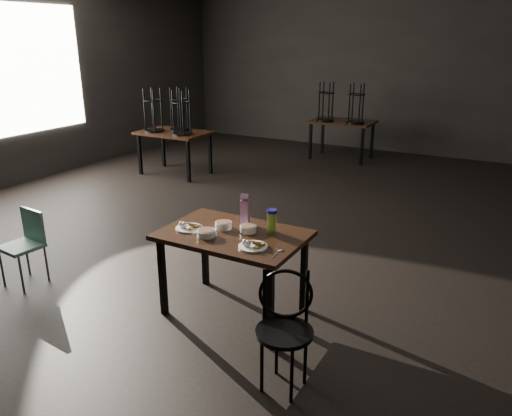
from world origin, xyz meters
The scene contains 14 objects.
room centered at (-0.06, 0.01, 2.33)m, with size 12.00×12.04×3.22m.
main_table centered at (0.19, -1.14, 0.67)m, with size 1.20×0.80×0.75m.
plate_left centered at (-0.19, -1.24, 0.77)m, with size 0.23×0.23×0.07m.
plate_right centered at (0.48, -1.32, 0.77)m, with size 0.23×0.23×0.08m.
bowl_near centered at (0.07, -1.09, 0.78)m, with size 0.14×0.14×0.06m.
bowl_far centered at (0.29, -1.06, 0.78)m, with size 0.14×0.14×0.06m.
bowl_big centered at (0.04, -1.31, 0.78)m, with size 0.16×0.16×0.05m.
juice_carton centered at (0.18, -0.92, 0.88)m, with size 0.09×0.09×0.28m.
water_bottle centered at (0.47, -0.97, 0.85)m, with size 0.11×0.11×0.20m.
spoon centered at (0.70, -1.29, 0.75)m, with size 0.04×0.18×0.01m.
bentwood_chair centered at (0.99, -1.78, 0.49)m, with size 0.44×0.44×0.83m.
school_chair centered at (-1.87, -1.62, 0.44)m, with size 0.37×0.37×0.73m.
bg_table_left centered at (-3.12, 2.33, 0.78)m, with size 1.20×0.80×1.48m.
bg_table_far centered at (-0.98, 4.81, 0.75)m, with size 1.20×0.80×1.48m.
Camera 1 is at (2.24, -4.44, 2.32)m, focal length 35.00 mm.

